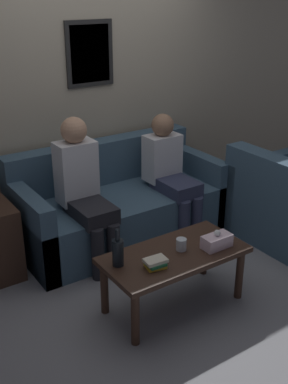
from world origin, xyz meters
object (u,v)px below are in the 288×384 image
(coffee_table, at_px, (174,260))
(wine_bottle, at_px, (118,252))
(couch_main, at_px, (118,206))
(person_right, at_px, (170,170))
(drinking_glass, at_px, (181,244))
(person_left, at_px, (83,186))

(coffee_table, relative_size, wine_bottle, 3.86)
(couch_main, relative_size, person_right, 1.69)
(couch_main, height_order, drinking_glass, couch_main)
(coffee_table, xyz_separation_m, wine_bottle, (-0.43, 0.09, 0.17))
(coffee_table, relative_size, person_right, 0.93)
(wine_bottle, height_order, drinking_glass, wine_bottle)
(wine_bottle, bearing_deg, coffee_table, -11.29)
(coffee_table, bearing_deg, person_right, 54.95)
(couch_main, height_order, person_left, person_left)
(couch_main, distance_m, wine_bottle, 1.33)
(wine_bottle, bearing_deg, couch_main, 59.21)
(couch_main, bearing_deg, wine_bottle, -120.79)
(person_left, bearing_deg, couch_main, 24.15)
(drinking_glass, bearing_deg, person_right, 57.43)
(coffee_table, height_order, person_left, person_left)
(coffee_table, distance_m, drinking_glass, 0.13)
(coffee_table, relative_size, person_left, 0.85)
(couch_main, bearing_deg, person_left, -155.85)
(couch_main, distance_m, person_left, 0.63)
(couch_main, bearing_deg, drinking_glass, -97.95)
(wine_bottle, height_order, person_right, person_right)
(person_left, relative_size, person_right, 1.09)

